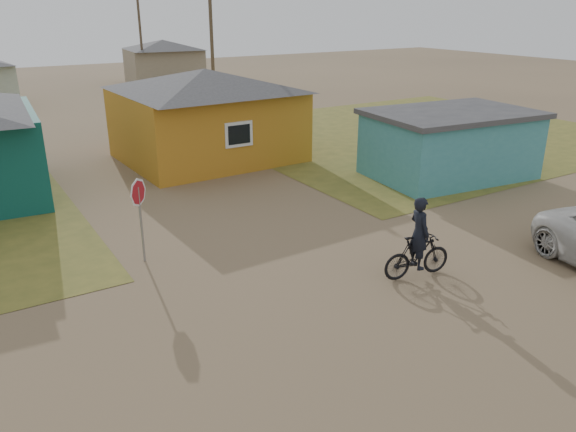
% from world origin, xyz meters
% --- Properties ---
extents(ground, '(120.00, 120.00, 0.00)m').
position_xyz_m(ground, '(0.00, 0.00, 0.00)').
color(ground, '#7E6649').
extents(grass_ne, '(20.00, 18.00, 0.00)m').
position_xyz_m(grass_ne, '(14.00, 13.00, 0.01)').
color(grass_ne, olive).
rests_on(grass_ne, ground).
extents(house_yellow, '(7.72, 6.76, 3.90)m').
position_xyz_m(house_yellow, '(2.50, 14.00, 2.00)').
color(house_yellow, '#BC7A1C').
rests_on(house_yellow, ground).
extents(shed_turquoise, '(6.71, 4.93, 2.60)m').
position_xyz_m(shed_turquoise, '(9.50, 6.50, 1.31)').
color(shed_turquoise, teal).
rests_on(shed_turquoise, ground).
extents(house_beige_east, '(6.95, 6.05, 3.60)m').
position_xyz_m(house_beige_east, '(10.00, 40.00, 1.86)').
color(house_beige_east, gray).
rests_on(house_beige_east, ground).
extents(utility_pole_near, '(1.40, 0.20, 8.00)m').
position_xyz_m(utility_pole_near, '(6.50, 22.00, 4.14)').
color(utility_pole_near, brown).
rests_on(utility_pole_near, ground).
extents(utility_pole_far, '(1.40, 0.20, 8.00)m').
position_xyz_m(utility_pole_far, '(7.50, 38.00, 4.14)').
color(utility_pole_far, brown).
rests_on(utility_pole_far, ground).
extents(stop_sign, '(0.72, 0.31, 2.31)m').
position_xyz_m(stop_sign, '(-3.39, 5.03, 1.71)').
color(stop_sign, gray).
rests_on(stop_sign, ground).
extents(cyclist, '(1.93, 0.84, 2.11)m').
position_xyz_m(cyclist, '(2.14, 0.57, 0.77)').
color(cyclist, black).
rests_on(cyclist, ground).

